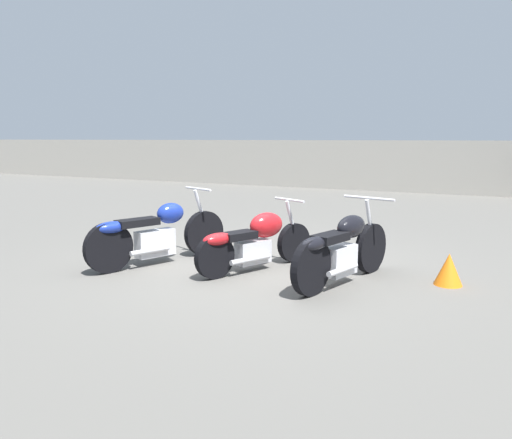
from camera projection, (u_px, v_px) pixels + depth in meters
The scene contains 6 objects.
ground_plane at pixel (254, 266), 7.04m from camera, with size 60.00×60.00×0.00m, color #5B5954.
fence_back at pixel (402, 166), 16.45m from camera, with size 40.00×0.04×1.71m.
motorcycle_slot_0 at pixel (156, 234), 7.09m from camera, with size 0.99×2.14×1.05m.
motorcycle_slot_1 at pixel (255, 240), 6.76m from camera, with size 0.96×1.84×0.93m.
motorcycle_slot_2 at pixel (342, 249), 6.11m from camera, with size 0.83×1.97×1.03m.
traffic_cone_near at pixel (449, 269), 6.09m from camera, with size 0.34×0.34×0.39m.
Camera 1 is at (3.09, -6.10, 1.78)m, focal length 35.00 mm.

